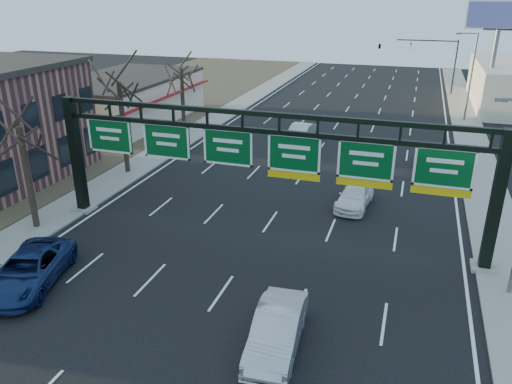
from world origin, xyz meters
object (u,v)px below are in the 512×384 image
(car_blue_suv, at_px, (29,270))
(car_white_wagon, at_px, (355,196))
(car_silver_sedan, at_px, (277,330))
(sign_gantry, at_px, (263,159))

(car_blue_suv, height_order, car_white_wagon, car_blue_suv)
(car_white_wagon, bearing_deg, car_silver_sedan, -88.99)
(car_silver_sedan, relative_size, car_white_wagon, 1.07)
(sign_gantry, relative_size, car_silver_sedan, 4.99)
(sign_gantry, height_order, car_silver_sedan, sign_gantry)
(car_blue_suv, height_order, car_silver_sedan, car_silver_sedan)
(sign_gantry, bearing_deg, car_white_wagon, 53.79)
(sign_gantry, xyz_separation_m, car_silver_sedan, (3.30, -8.86, -3.82))
(sign_gantry, height_order, car_blue_suv, sign_gantry)
(car_silver_sedan, xyz_separation_m, car_white_wagon, (1.05, 14.79, -0.14))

